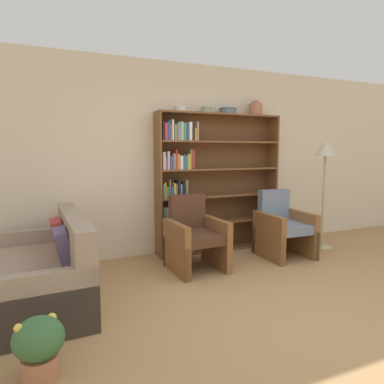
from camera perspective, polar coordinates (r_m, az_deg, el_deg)
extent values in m
plane|color=#A87F51|center=(3.49, 17.39, -18.83)|extent=(24.00, 24.00, 0.00)
cube|color=beige|center=(5.16, 0.59, 5.51)|extent=(12.00, 0.06, 2.75)
cube|color=brown|center=(4.77, -5.66, 1.08)|extent=(0.02, 0.30, 2.04)
cube|color=brown|center=(5.65, 13.11, 1.83)|extent=(0.02, 0.30, 2.04)
cube|color=brown|center=(5.14, 4.63, 12.74)|extent=(1.88, 0.30, 0.03)
cube|color=brown|center=(5.33, 4.42, -9.33)|extent=(1.88, 0.30, 0.03)
cube|color=brown|center=(5.27, 3.79, 1.64)|extent=(1.88, 0.01, 2.04)
cube|color=#388C47|center=(4.92, -4.77, -9.38)|extent=(0.04, 0.18, 0.20)
cube|color=red|center=(4.93, -4.38, -9.15)|extent=(0.02, 0.19, 0.23)
cube|color=white|center=(4.95, -3.95, -9.41)|extent=(0.04, 0.18, 0.17)
cube|color=gold|center=(4.94, -3.50, -9.25)|extent=(0.02, 0.15, 0.20)
cube|color=#B2A899|center=(4.94, -3.14, -9.36)|extent=(0.02, 0.13, 0.18)
cube|color=#669EB2|center=(4.96, -2.74, -9.38)|extent=(0.04, 0.13, 0.17)
cube|color=black|center=(4.99, -2.49, -9.18)|extent=(0.02, 0.18, 0.19)
cube|color=#4C756B|center=(4.99, -2.20, -8.81)|extent=(0.02, 0.19, 0.25)
cube|color=#7F6B4C|center=(4.98, -1.79, -9.01)|extent=(0.02, 0.13, 0.22)
cube|color=red|center=(4.99, -1.45, -8.97)|extent=(0.03, 0.13, 0.22)
cube|color=#B2A899|center=(5.00, -1.00, -8.74)|extent=(0.04, 0.13, 0.25)
cube|color=#334CB2|center=(5.05, -0.60, -9.02)|extent=(0.04, 0.18, 0.18)
cube|color=orange|center=(5.07, -0.22, -8.72)|extent=(0.02, 0.19, 0.22)
cube|color=brown|center=(5.23, 4.46, -4.88)|extent=(1.88, 0.30, 0.03)
cube|color=#4C756B|center=(4.79, -4.78, -4.15)|extent=(0.04, 0.13, 0.27)
cube|color=#B2A899|center=(4.80, -4.33, -4.15)|extent=(0.03, 0.14, 0.27)
cube|color=#B2A899|center=(4.85, -4.00, -4.56)|extent=(0.04, 0.19, 0.18)
cube|color=red|center=(4.85, -3.53, -3.97)|extent=(0.03, 0.18, 0.28)
cube|color=#4C756B|center=(4.87, -3.14, -4.49)|extent=(0.02, 0.18, 0.18)
cube|color=#669EB2|center=(4.87, -2.71, -4.55)|extent=(0.03, 0.16, 0.17)
cube|color=red|center=(4.90, -2.36, -4.07)|extent=(0.03, 0.20, 0.24)
cube|color=red|center=(4.88, -1.81, -4.23)|extent=(0.03, 0.12, 0.22)
cube|color=brown|center=(5.16, 4.50, -0.55)|extent=(1.88, 0.30, 0.02)
cube|color=#4C756B|center=(4.73, -4.89, 0.14)|extent=(0.02, 0.13, 0.20)
cube|color=orange|center=(4.74, -4.61, 0.29)|extent=(0.02, 0.13, 0.22)
cube|color=#388C47|center=(4.75, -4.22, -0.07)|extent=(0.03, 0.12, 0.16)
cube|color=#7F6B4C|center=(4.78, -3.96, 0.60)|extent=(0.02, 0.18, 0.26)
cube|color=#334CB2|center=(4.79, -3.60, 0.03)|extent=(0.03, 0.17, 0.16)
cube|color=gold|center=(4.80, -3.16, 0.28)|extent=(0.03, 0.17, 0.20)
cube|color=#7F6B4C|center=(4.82, -2.88, 0.21)|extent=(0.02, 0.19, 0.19)
cube|color=black|center=(4.81, -2.44, 0.52)|extent=(0.04, 0.16, 0.24)
cube|color=#669EB2|center=(4.83, -2.05, 0.23)|extent=(0.02, 0.15, 0.19)
cube|color=black|center=(4.83, -1.57, 0.44)|extent=(0.04, 0.13, 0.22)
cube|color=#7F6B4C|center=(4.84, -1.09, 0.56)|extent=(0.03, 0.13, 0.24)
cube|color=brown|center=(5.12, 4.55, 3.86)|extent=(1.88, 0.30, 0.02)
cube|color=#B2A899|center=(4.73, -4.98, 5.20)|extent=(0.04, 0.20, 0.24)
cube|color=#994C99|center=(4.73, -4.56, 4.79)|extent=(0.02, 0.17, 0.17)
cube|color=#B2A899|center=(4.74, -4.20, 5.27)|extent=(0.03, 0.17, 0.25)
cube|color=#334CB2|center=(4.76, -3.78, 4.91)|extent=(0.03, 0.19, 0.19)
cube|color=#7F6B4C|center=(4.78, -3.31, 5.12)|extent=(0.04, 0.20, 0.22)
cube|color=red|center=(4.79, -2.93, 5.44)|extent=(0.02, 0.20, 0.27)
cube|color=orange|center=(4.77, -2.46, 5.09)|extent=(0.03, 0.13, 0.21)
cube|color=white|center=(4.81, -2.08, 4.96)|extent=(0.04, 0.17, 0.19)
cube|color=#334CB2|center=(4.81, -1.51, 5.01)|extent=(0.04, 0.14, 0.20)
cube|color=#388C47|center=(4.84, -1.23, 4.93)|extent=(0.02, 0.18, 0.18)
cube|color=gold|center=(4.84, -0.79, 5.11)|extent=(0.03, 0.16, 0.21)
cube|color=#7F6B4C|center=(4.87, -0.51, 5.46)|extent=(0.02, 0.19, 0.27)
cube|color=red|center=(4.88, -0.14, 5.46)|extent=(0.02, 0.19, 0.27)
cube|color=brown|center=(5.12, 4.59, 8.31)|extent=(1.88, 0.30, 0.02)
cube|color=black|center=(4.73, -5.12, 10.07)|extent=(0.02, 0.19, 0.25)
cube|color=red|center=(4.72, -4.52, 9.99)|extent=(0.04, 0.13, 0.23)
cube|color=#334CB2|center=(4.76, -4.16, 10.09)|extent=(0.03, 0.19, 0.25)
cube|color=#7F6B4C|center=(4.76, -3.81, 9.85)|extent=(0.02, 0.17, 0.21)
cube|color=white|center=(4.77, -3.51, 10.25)|extent=(0.02, 0.18, 0.28)
cube|color=#7F6B4C|center=(4.79, -3.03, 9.86)|extent=(0.04, 0.18, 0.22)
cube|color=#669EB2|center=(4.81, -2.54, 10.02)|extent=(0.03, 0.19, 0.24)
cube|color=#B2A899|center=(4.80, -1.92, 10.09)|extent=(0.04, 0.13, 0.25)
cube|color=#388C47|center=(4.84, -1.56, 9.98)|extent=(0.04, 0.20, 0.24)
cube|color=#334CB2|center=(4.85, -1.06, 9.98)|extent=(0.02, 0.18, 0.24)
cube|color=white|center=(4.86, -0.54, 10.05)|extent=(0.04, 0.16, 0.25)
cube|color=black|center=(4.88, -0.11, 9.58)|extent=(0.03, 0.17, 0.18)
cube|color=orange|center=(4.88, 0.35, 9.58)|extent=(0.03, 0.14, 0.17)
cube|color=#B2A899|center=(4.91, 0.62, 10.06)|extent=(0.02, 0.18, 0.26)
cylinder|color=silver|center=(4.89, -1.96, 13.62)|extent=(0.16, 0.16, 0.07)
torus|color=silver|center=(4.90, -1.96, 13.95)|extent=(0.18, 0.18, 0.02)
cylinder|color=gray|center=(5.05, 2.41, 13.46)|extent=(0.15, 0.15, 0.08)
torus|color=gray|center=(5.06, 2.42, 13.84)|extent=(0.17, 0.17, 0.02)
cylinder|color=slate|center=(5.22, 6.00, 13.24)|extent=(0.24, 0.24, 0.08)
torus|color=slate|center=(5.22, 6.00, 13.63)|extent=(0.26, 0.26, 0.02)
cylinder|color=#A36647|center=(5.47, 10.56, 13.35)|extent=(0.19, 0.19, 0.18)
cylinder|color=#A36647|center=(5.49, 10.59, 14.49)|extent=(0.11, 0.11, 0.04)
cube|color=gray|center=(3.81, -24.51, -13.59)|extent=(0.99, 1.75, 0.41)
cube|color=gray|center=(3.71, -19.02, -6.96)|extent=(0.24, 1.73, 0.45)
cube|color=gray|center=(3.04, -24.29, -17.29)|extent=(0.93, 0.15, 0.57)
cube|color=gray|center=(4.55, -24.75, -9.23)|extent=(0.93, 0.15, 0.57)
cube|color=#5B4C75|center=(3.46, -20.67, -8.78)|extent=(0.18, 0.37, 0.37)
cube|color=#A83838|center=(3.95, -21.30, -6.89)|extent=(0.18, 0.37, 0.37)
cube|color=brown|center=(4.26, 6.17, -10.93)|extent=(0.07, 0.07, 0.40)
cube|color=brown|center=(4.00, -0.91, -12.09)|extent=(0.07, 0.07, 0.40)
cube|color=brown|center=(4.76, 2.19, -8.96)|extent=(0.07, 0.07, 0.40)
cube|color=brown|center=(4.53, -4.26, -9.81)|extent=(0.07, 0.07, 0.40)
cube|color=#4C2D1E|center=(4.32, 0.79, -7.51)|extent=(0.51, 0.66, 0.12)
cube|color=#4C2D1E|center=(4.50, -0.83, -3.41)|extent=(0.49, 0.14, 0.48)
cube|color=brown|center=(4.47, 4.02, -8.43)|extent=(0.11, 0.68, 0.64)
cube|color=brown|center=(4.23, -2.64, -9.33)|extent=(0.11, 0.68, 0.64)
cube|color=brown|center=(5.03, 19.93, -8.52)|extent=(0.07, 0.07, 0.40)
cube|color=brown|center=(4.67, 14.70, -9.51)|extent=(0.07, 0.07, 0.40)
cube|color=brown|center=(5.48, 15.58, -7.11)|extent=(0.07, 0.07, 0.40)
cube|color=brown|center=(5.15, 10.55, -7.86)|extent=(0.07, 0.07, 0.40)
cube|color=slate|center=(5.02, 15.26, -5.70)|extent=(0.49, 0.65, 0.12)
cube|color=slate|center=(5.19, 13.45, -2.23)|extent=(0.48, 0.13, 0.48)
cube|color=brown|center=(5.22, 17.66, -6.53)|extent=(0.09, 0.68, 0.64)
cube|color=brown|center=(4.88, 12.60, -7.28)|extent=(0.09, 0.68, 0.64)
cylinder|color=tan|center=(5.75, 20.73, -8.59)|extent=(0.32, 0.32, 0.02)
cylinder|color=tan|center=(5.60, 21.04, -1.57)|extent=(0.04, 0.04, 1.40)
cone|color=#BCB29E|center=(5.55, 21.40, 6.85)|extent=(0.33, 0.33, 0.24)
cylinder|color=#B7704C|center=(2.71, -23.95, -25.17)|extent=(0.23, 0.23, 0.16)
ellipsoid|color=#386638|center=(2.61, -24.19, -21.36)|extent=(0.33, 0.33, 0.28)
sphere|color=#EAD14C|center=(2.64, -22.33, -18.83)|extent=(0.07, 0.07, 0.07)
sphere|color=#EAD14C|center=(2.56, -26.99, -19.56)|extent=(0.05, 0.05, 0.05)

